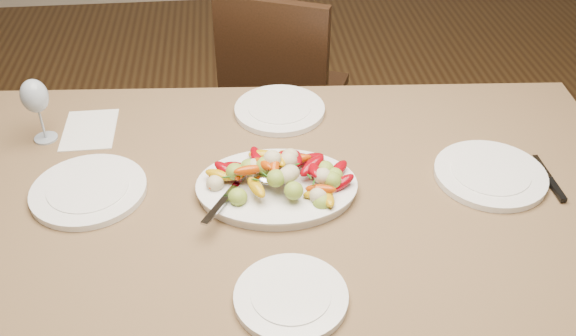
# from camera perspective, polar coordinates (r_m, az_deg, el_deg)

# --- Properties ---
(dining_table) EXTENTS (1.91, 1.17, 0.76)m
(dining_table) POSITION_cam_1_polar(r_m,az_deg,el_deg) (1.94, -0.00, -10.41)
(dining_table) COLOR brown
(dining_table) RESTS_ON ground
(chair_far) EXTENTS (0.55, 0.55, 0.95)m
(chair_far) POSITION_cam_1_polar(r_m,az_deg,el_deg) (2.63, -0.09, 6.65)
(chair_far) COLOR black
(chair_far) RESTS_ON ground
(serving_platter) EXTENTS (0.42, 0.33, 0.02)m
(serving_platter) POSITION_cam_1_polar(r_m,az_deg,el_deg) (1.65, -1.01, -1.86)
(serving_platter) COLOR white
(serving_platter) RESTS_ON dining_table
(roasted_vegetables) EXTENTS (0.34, 0.25, 0.09)m
(roasted_vegetables) POSITION_cam_1_polar(r_m,az_deg,el_deg) (1.62, -1.03, -0.29)
(roasted_vegetables) COLOR #77020A
(roasted_vegetables) RESTS_ON serving_platter
(serving_spoon) EXTENTS (0.28, 0.18, 0.03)m
(serving_spoon) POSITION_cam_1_polar(r_m,az_deg,el_deg) (1.60, -3.33, -1.72)
(serving_spoon) COLOR #9EA0A8
(serving_spoon) RESTS_ON serving_platter
(plate_left) EXTENTS (0.30, 0.30, 0.02)m
(plate_left) POSITION_cam_1_polar(r_m,az_deg,el_deg) (1.73, -17.29, -1.94)
(plate_left) COLOR white
(plate_left) RESTS_ON dining_table
(plate_right) EXTENTS (0.30, 0.30, 0.02)m
(plate_right) POSITION_cam_1_polar(r_m,az_deg,el_deg) (1.79, 17.52, -0.58)
(plate_right) COLOR white
(plate_right) RESTS_ON dining_table
(plate_far) EXTENTS (0.28, 0.28, 0.02)m
(plate_far) POSITION_cam_1_polar(r_m,az_deg,el_deg) (1.97, -0.75, 5.17)
(plate_far) COLOR white
(plate_far) RESTS_ON dining_table
(plate_near) EXTENTS (0.25, 0.25, 0.02)m
(plate_near) POSITION_cam_1_polar(r_m,az_deg,el_deg) (1.39, 0.26, -11.43)
(plate_near) COLOR white
(plate_near) RESTS_ON dining_table
(wine_glass) EXTENTS (0.08, 0.08, 0.20)m
(wine_glass) POSITION_cam_1_polar(r_m,az_deg,el_deg) (1.93, -21.34, 4.92)
(wine_glass) COLOR #8C99A5
(wine_glass) RESTS_ON dining_table
(menu_card) EXTENTS (0.15, 0.21, 0.00)m
(menu_card) POSITION_cam_1_polar(r_m,az_deg,el_deg) (1.98, -17.22, 3.28)
(menu_card) COLOR silver
(menu_card) RESTS_ON dining_table
(table_knife) EXTENTS (0.02, 0.20, 0.01)m
(table_knife) POSITION_cam_1_polar(r_m,az_deg,el_deg) (1.83, 22.24, -1.02)
(table_knife) COLOR #9EA0A8
(table_knife) RESTS_ON dining_table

